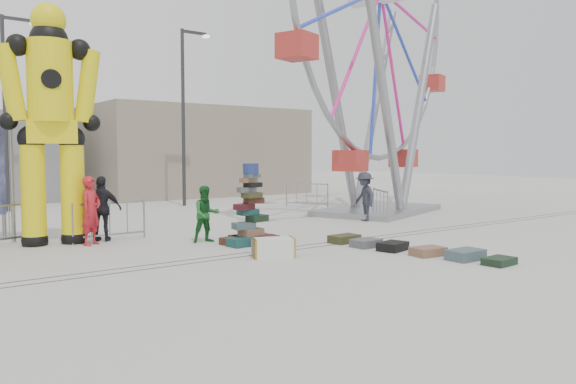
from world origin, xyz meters
TOP-DOWN VIEW (x-y plane):
  - ground at (0.00, 0.00)m, footprint 90.00×90.00m
  - track_line_near at (0.00, 0.60)m, footprint 40.00×0.04m
  - track_line_far at (0.00, 1.00)m, footprint 40.00×0.04m
  - building_right at (7.00, 20.00)m, footprint 12.00×8.00m
  - lamp_post_right at (3.09, 13.00)m, footprint 1.41×0.25m
  - lamp_post_left at (-3.91, 15.00)m, footprint 1.41×0.25m
  - suitcase_tower at (-0.50, 2.07)m, footprint 1.50×1.34m
  - crash_test_dummy at (-4.69, 5.11)m, footprint 2.59×1.13m
  - ferris_wheel at (7.91, 5.50)m, footprint 12.78×4.97m
  - steamer_trunk at (-1.10, 0.15)m, footprint 1.09×0.89m
  - row_case_0 at (1.65, 0.71)m, footprint 0.85×0.57m
  - row_case_1 at (1.63, -0.14)m, footprint 0.76×0.57m
  - row_case_2 at (1.78, -0.92)m, footprint 0.85×0.69m
  - row_case_3 at (1.94, -1.89)m, footprint 0.84×0.61m
  - row_case_4 at (2.20, -2.74)m, footprint 0.87×0.56m
  - row_case_5 at (2.30, -3.53)m, footprint 0.76×0.54m
  - barricade_dummy_b at (-5.66, 5.72)m, footprint 1.93×0.74m
  - barricade_dummy_c at (-3.32, 4.77)m, footprint 2.00×0.14m
  - barricade_wheel_front at (6.38, 3.93)m, footprint 1.13×1.76m
  - barricade_wheel_back at (7.00, 8.99)m, footprint 1.00×1.82m
  - pedestrian_red at (-3.93, 4.42)m, footprint 0.79×0.74m
  - pedestrian_green at (-1.28, 3.04)m, footprint 0.84×0.70m
  - pedestrian_black at (-3.49, 4.87)m, footprint 1.11×0.97m
  - pedestrian_grey at (5.55, 3.89)m, footprint 0.92×1.26m

SIDE VIEW (x-z plane):
  - ground at x=0.00m, z-range 0.00..0.00m
  - track_line_near at x=0.00m, z-range 0.00..0.01m
  - track_line_far at x=0.00m, z-range 0.00..0.01m
  - row_case_5 at x=2.30m, z-range 0.00..0.16m
  - row_case_3 at x=1.94m, z-range 0.00..0.20m
  - row_case_1 at x=1.63m, z-range 0.00..0.21m
  - row_case_0 at x=1.65m, z-range 0.00..0.21m
  - row_case_2 at x=1.78m, z-range 0.00..0.22m
  - row_case_4 at x=2.20m, z-range 0.00..0.24m
  - steamer_trunk at x=-1.10m, z-range 0.00..0.44m
  - barricade_dummy_b at x=-5.66m, z-range 0.00..1.10m
  - barricade_dummy_c at x=-3.32m, z-range 0.00..1.10m
  - barricade_wheel_front at x=6.38m, z-range 0.00..1.10m
  - barricade_wheel_back at x=7.00m, z-range 0.00..1.10m
  - suitcase_tower at x=-0.50m, z-range -0.47..1.67m
  - pedestrian_green at x=-1.28m, z-range 0.00..1.53m
  - pedestrian_grey at x=5.55m, z-range 0.00..1.74m
  - pedestrian_black at x=-3.49m, z-range 0.00..1.79m
  - pedestrian_red at x=-3.93m, z-range 0.00..1.81m
  - building_right at x=7.00m, z-range 0.00..5.00m
  - crash_test_dummy at x=-4.69m, z-range 0.18..6.66m
  - lamp_post_right at x=3.09m, z-range 0.48..8.48m
  - lamp_post_left at x=-3.91m, z-range 0.48..8.48m
  - ferris_wheel at x=7.91m, z-range -0.12..15.53m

